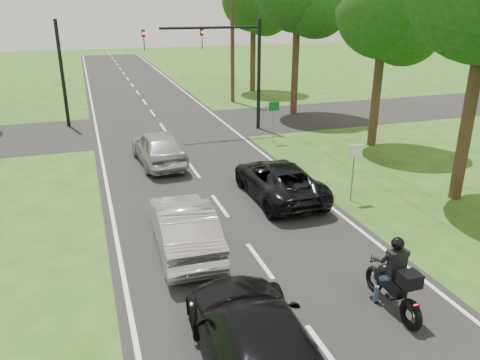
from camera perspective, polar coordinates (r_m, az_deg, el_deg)
name	(u,v)px	position (r m, az deg, el deg)	size (l,w,h in m)	color
ground	(260,261)	(13.30, 2.40, -9.81)	(140.00, 140.00, 0.00)	#224D15
road	(184,157)	(22.15, -6.79, 2.80)	(8.00, 100.00, 0.01)	black
cross_road	(163,127)	(27.84, -9.39, 6.37)	(60.00, 7.00, 0.01)	black
motorcycle_rider	(395,282)	(11.58, 18.40, -11.76)	(0.62, 2.18, 1.88)	black
dark_suv	(278,180)	(17.26, 4.70, 0.04)	(2.23, 4.84, 1.35)	black
silver_sedan	(184,226)	(13.61, -6.89, -5.61)	(1.57, 4.51, 1.48)	silver
silver_suv	(158,147)	(21.12, -9.91, 3.96)	(1.83, 4.55, 1.55)	#B0B4B9
dark_car_behind	(258,344)	(9.31, 2.18, -19.31)	(2.11, 5.19, 1.51)	black
traffic_signal	(227,56)	(25.93, -1.64, 14.87)	(6.38, 0.44, 6.00)	black
signal_pole_far	(62,75)	(28.96, -20.85, 11.91)	(0.20, 0.20, 6.00)	black
utility_pole_far	(232,29)	(34.33, -0.94, 17.87)	(1.60, 0.28, 10.00)	#4B3322
sign_white	(354,159)	(17.08, 13.78, 2.52)	(0.55, 0.07, 2.12)	slate
sign_green	(274,112)	(24.04, 4.15, 8.24)	(0.55, 0.07, 2.12)	slate
tree_row_c	(392,16)	(23.95, 17.99, 18.49)	(4.80, 4.65, 8.76)	#332316
tree_row_e	(258,3)	(38.94, 2.17, 20.76)	(5.28, 5.12, 9.61)	#332316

